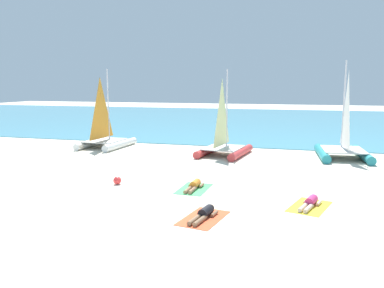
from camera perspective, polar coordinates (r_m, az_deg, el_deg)
name	(u,v)px	position (r m, az deg, el deg)	size (l,w,h in m)	color
ground_plane	(212,153)	(23.43, 2.92, -1.36)	(120.00, 120.00, 0.00)	beige
ocean_water	(256,120)	(45.55, 9.37, 3.46)	(120.00, 40.00, 0.05)	#4C9EB7
sailboat_white	(105,136)	(26.11, -12.52, 1.16)	(2.64, 3.99, 5.08)	white
sailboat_teal	(343,144)	(23.28, 21.18, 0.00)	(2.93, 4.31, 5.40)	teal
sailboat_red	(224,143)	(22.69, 4.66, 0.18)	(2.87, 4.07, 4.95)	#CC3838
towel_left	(194,189)	(15.51, 0.26, -6.56)	(1.10, 1.90, 0.01)	#4CB266
sunbather_left	(194,185)	(15.54, 0.33, -6.05)	(0.55, 1.56, 0.30)	orange
towel_middle	(203,218)	(12.26, 1.66, -10.75)	(1.10, 1.90, 0.01)	#EA5933
sunbather_middle	(204,214)	(12.27, 1.79, -10.10)	(0.66, 1.57, 0.30)	black
towel_right	(309,206)	(13.93, 16.75, -8.72)	(1.10, 1.90, 0.01)	yellow
sunbather_right	(310,202)	(13.95, 16.85, -8.15)	(0.81, 1.55, 0.30)	#D83372
beach_ball	(117,180)	(16.46, -10.84, -5.24)	(0.33, 0.33, 0.33)	red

